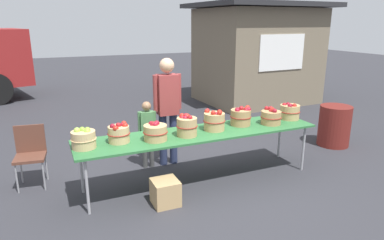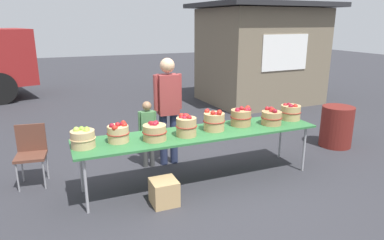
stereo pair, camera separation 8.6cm
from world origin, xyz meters
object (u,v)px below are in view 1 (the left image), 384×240
Objects in this scene: market_table at (200,134)px; apple_basket_red_2 at (187,126)px; apple_basket_red_0 at (119,133)px; apple_basket_red_1 at (155,132)px; trash_barrel at (334,126)px; apple_basket_green_0 at (84,139)px; apple_basket_red_3 at (214,121)px; child_customer at (147,129)px; apple_basket_red_6 at (290,112)px; apple_basket_red_4 at (241,116)px; folding_chair at (30,151)px; vendor_adult at (168,103)px; produce_crate at (165,192)px; apple_basket_red_5 at (271,117)px.

apple_basket_red_2 is at bearing -164.14° from market_table.
apple_basket_red_0 is 0.90× the size of apple_basket_red_1.
apple_basket_green_0 is at bearing -175.16° from trash_barrel.
apple_basket_red_3 reaches higher than apple_basket_red_1.
child_customer is at bearing 124.99° from market_table.
child_customer is (-2.15, 0.73, -0.24)m from apple_basket_red_6.
apple_basket_red_4 reaches higher than apple_basket_green_0.
apple_basket_red_1 is 1.84m from folding_chair.
apple_basket_red_3 is 0.18× the size of vendor_adult.
apple_basket_red_4 is 1.66m from produce_crate.
apple_basket_red_3 is 0.99× the size of apple_basket_red_4.
child_customer is (-0.78, 0.77, -0.25)m from apple_basket_red_3.
apple_basket_red_4 is at bearing 6.05° from apple_basket_red_1.
folding_chair is at bearing 149.35° from apple_basket_red_1.
apple_basket_red_1 is (0.90, -0.07, -0.01)m from apple_basket_green_0.
apple_basket_red_3 reaches higher than produce_crate.
apple_basket_red_2 is 0.97× the size of apple_basket_red_3.
apple_basket_red_0 is 0.97m from produce_crate.
apple_basket_red_3 reaches higher than apple_basket_red_5.
apple_basket_red_6 reaches higher than apple_basket_red_5.
vendor_adult is at bearing -168.52° from child_customer.
apple_basket_green_0 is 0.42× the size of trash_barrel.
apple_basket_red_6 reaches higher than apple_basket_green_0.
market_table is 3.00m from trash_barrel.
folding_chair is (-1.10, 0.81, -0.36)m from apple_basket_red_0.
child_customer is 1.42× the size of trash_barrel.
apple_basket_red_3 is 1.26m from produce_crate.
apple_basket_red_6 is 0.19× the size of vendor_adult.
apple_basket_red_5 is (2.75, -0.06, -0.00)m from apple_basket_green_0.
apple_basket_red_1 is at bearing -13.79° from apple_basket_red_0.
trash_barrel is at bearing 12.79° from produce_crate.
child_customer is (1.04, 0.79, -0.23)m from apple_basket_green_0.
apple_basket_red_1 is 1.85m from apple_basket_red_5.
produce_crate is (-0.14, -1.23, -0.47)m from child_customer.
apple_basket_red_3 is 0.99× the size of apple_basket_red_5.
market_table is at bearing 0.00° from apple_basket_green_0.
apple_basket_red_2 reaches higher than apple_basket_red_5.
apple_basket_green_0 is 0.96× the size of produce_crate.
apple_basket_red_5 is (0.45, -0.14, -0.02)m from apple_basket_red_4.
vendor_adult reaches higher than child_customer.
apple_basket_red_3 reaches higher than trash_barrel.
apple_basket_red_1 is (-0.69, -0.07, 0.15)m from market_table.
child_customer reaches higher than apple_basket_red_4.
apple_basket_red_3 is at bearing 10.07° from apple_basket_red_2.
market_table is at bearing -178.00° from apple_basket_red_6.
apple_basket_red_5 is 0.98× the size of produce_crate.
apple_basket_green_0 reaches higher than produce_crate.
vendor_adult is (0.03, 0.86, 0.12)m from apple_basket_red_2.
apple_basket_red_2 is 0.41× the size of trash_barrel.
apple_basket_red_6 is 1.00× the size of produce_crate.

